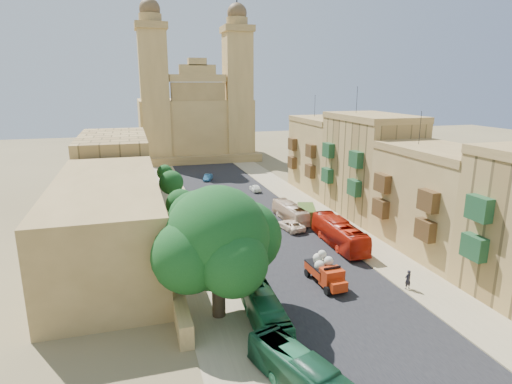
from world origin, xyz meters
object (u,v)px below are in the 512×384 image
street_tree_b (181,204)px  car_white_b (255,188)px  street_tree_c (171,183)px  olive_pickup (306,214)px  pedestrian_c (324,222)px  street_tree_a (196,241)px  church (195,118)px  car_dkblue (220,195)px  bus_red_east (339,233)px  street_tree_d (165,173)px  car_cream (291,225)px  car_blue_a (237,229)px  pedestrian_a (408,280)px  bus_cream_east (290,212)px  ficus_tree (219,241)px  bus_green_south (304,376)px  car_blue_b (208,177)px  car_white_a (222,203)px  bus_green_north (265,312)px

street_tree_b → car_white_b: (14.44, 17.60, -3.12)m
street_tree_c → olive_pickup: (16.37, -12.02, -2.70)m
olive_pickup → pedestrian_c: size_ratio=3.51×
street_tree_a → pedestrian_c: bearing=27.1°
church → car_dkblue: (-2.21, -39.96, -8.89)m
street_tree_a → bus_red_east: bearing=10.1°
street_tree_d → olive_pickup: bearing=-55.7°
street_tree_c → pedestrian_c: bearing=-40.6°
street_tree_c → car_cream: 19.90m
car_blue_a → car_white_b: bearing=75.0°
street_tree_c → pedestrian_a: bearing=-61.6°
pedestrian_c → car_white_b: bearing=-149.8°
bus_cream_east → car_blue_a: size_ratio=2.08×
bus_red_east → ficus_tree: bearing=35.8°
bus_green_south → car_dkblue: 44.94m
ficus_tree → bus_cream_east: bearing=56.6°
car_blue_a → car_dkblue: size_ratio=0.92×
ficus_tree → street_tree_c: bearing=91.1°
olive_pickup → church: bearing=96.6°
church → street_tree_c: size_ratio=6.62×
street_tree_c → pedestrian_c: size_ratio=3.66×
olive_pickup → pedestrian_c: bearing=-69.4°
car_blue_b → olive_pickup: bearing=-53.2°
car_dkblue → car_blue_b: bearing=101.1°
bus_red_east → bus_cream_east: size_ratio=1.25×
car_blue_a → car_white_a: 11.85m
car_dkblue → pedestrian_a: 36.31m
car_white_a → bus_red_east: bearing=-39.7°
street_tree_a → bus_green_north: street_tree_a is taller
car_white_a → pedestrian_a: bearing=-47.3°
church → car_blue_a: bearing=-93.6°
bus_green_south → olive_pickup: bearing=48.4°
bus_green_north → bus_red_east: bus_red_east is taller
olive_pickup → car_cream: olive_pickup is taller
car_white_a → car_white_b: (7.42, 8.02, -0.04)m
bus_green_north → bus_green_south: bearing=-87.0°
car_dkblue → pedestrian_a: bearing=-61.5°
street_tree_c → bus_red_east: (16.50, -21.05, -2.23)m
bus_green_south → car_blue_b: size_ratio=2.50×
car_dkblue → car_blue_b: (0.43, 13.55, -0.05)m
car_dkblue → pedestrian_c: pedestrian_c is taller
street_tree_c → car_white_b: street_tree_c is taller
street_tree_b → bus_green_north: street_tree_b is taller
car_blue_a → pedestrian_a: 21.21m
church → car_blue_b: (-1.78, -26.41, -8.93)m
bus_red_east → car_blue_a: size_ratio=2.60×
church → car_dkblue: size_ratio=8.38×
bus_green_north → car_dkblue: bearing=86.4°
pedestrian_c → car_cream: bearing=-74.4°
ficus_tree → car_white_a: (6.43, 29.57, -5.56)m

